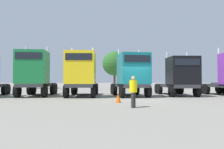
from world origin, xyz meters
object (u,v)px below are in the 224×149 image
semi_truck_green (35,73)px  semi_truck_teal (132,74)px  semi_truck_black (179,76)px  traffic_cone_mid (118,98)px  semi_truck_yellow (82,74)px  visitor_in_hivis (133,89)px

semi_truck_green → semi_truck_teal: 8.55m
semi_truck_green → semi_truck_black: 13.01m
traffic_cone_mid → semi_truck_black: bearing=42.1°
semi_truck_yellow → visitor_in_hivis: semi_truck_yellow is taller
semi_truck_yellow → semi_truck_black: 8.86m
semi_truck_yellow → semi_truck_black: (8.84, 0.55, -0.22)m
semi_truck_yellow → semi_truck_black: size_ratio=0.98×
semi_truck_yellow → visitor_in_hivis: (3.51, -7.27, -1.05)m
semi_truck_teal → semi_truck_black: (4.47, 0.61, -0.17)m
semi_truck_yellow → visitor_in_hivis: 8.14m
semi_truck_yellow → traffic_cone_mid: semi_truck_yellow is taller
semi_truck_green → traffic_cone_mid: (7.03, -5.21, -1.74)m
traffic_cone_mid → semi_truck_green: bearing=143.5°
semi_truck_teal → semi_truck_yellow: bearing=-97.7°
semi_truck_green → semi_truck_yellow: (4.16, -0.37, -0.03)m
semi_truck_yellow → semi_truck_teal: size_ratio=1.01×
semi_truck_green → visitor_in_hivis: (7.67, -7.64, -1.09)m
semi_truck_yellow → semi_truck_teal: (4.38, -0.05, -0.06)m
semi_truck_black → traffic_cone_mid: bearing=-47.7°
semi_truck_teal → visitor_in_hivis: (-0.87, -7.22, -1.00)m
semi_truck_green → traffic_cone_mid: 8.93m
semi_truck_teal → traffic_cone_mid: (-1.50, -4.79, -1.65)m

